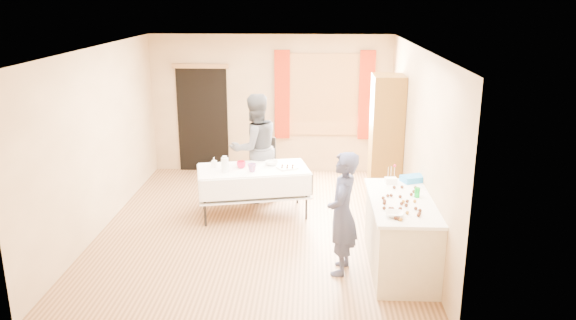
{
  "coord_description": "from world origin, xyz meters",
  "views": [
    {
      "loc": [
        0.78,
        -7.64,
        3.29
      ],
      "look_at": [
        0.45,
        0.0,
        1.03
      ],
      "focal_mm": 35.0,
      "sensor_mm": 36.0,
      "label": 1
    }
  ],
  "objects_px": {
    "girl": "(342,213)",
    "woman": "(255,148)",
    "cabinet": "(386,138)",
    "counter": "(401,235)",
    "party_table": "(254,187)",
    "chair": "(261,178)"
  },
  "relations": [
    {
      "from": "chair",
      "to": "woman",
      "type": "relative_size",
      "value": 0.55
    },
    {
      "from": "party_table",
      "to": "girl",
      "type": "relative_size",
      "value": 1.19
    },
    {
      "from": "counter",
      "to": "party_table",
      "type": "distance_m",
      "value": 2.64
    },
    {
      "from": "chair",
      "to": "counter",
      "type": "bearing_deg",
      "value": -33.14
    },
    {
      "from": "counter",
      "to": "party_table",
      "type": "bearing_deg",
      "value": 139.27
    },
    {
      "from": "party_table",
      "to": "chair",
      "type": "relative_size",
      "value": 1.86
    },
    {
      "from": "cabinet",
      "to": "counter",
      "type": "relative_size",
      "value": 1.26
    },
    {
      "from": "party_table",
      "to": "woman",
      "type": "bearing_deg",
      "value": 80.54
    },
    {
      "from": "counter",
      "to": "party_table",
      "type": "xyz_separation_m",
      "value": [
        -2.0,
        1.72,
        -0.01
      ]
    },
    {
      "from": "counter",
      "to": "chair",
      "type": "relative_size",
      "value": 1.68
    },
    {
      "from": "party_table",
      "to": "girl",
      "type": "xyz_separation_m",
      "value": [
        1.27,
        -1.83,
        0.32
      ]
    },
    {
      "from": "party_table",
      "to": "chair",
      "type": "bearing_deg",
      "value": 75.21
    },
    {
      "from": "counter",
      "to": "party_table",
      "type": "relative_size",
      "value": 0.9
    },
    {
      "from": "chair",
      "to": "girl",
      "type": "xyz_separation_m",
      "value": [
        1.23,
        -2.73,
        0.47
      ]
    },
    {
      "from": "cabinet",
      "to": "girl",
      "type": "relative_size",
      "value": 1.35
    },
    {
      "from": "chair",
      "to": "woman",
      "type": "distance_m",
      "value": 0.65
    },
    {
      "from": "woman",
      "to": "cabinet",
      "type": "bearing_deg",
      "value": 152.14
    },
    {
      "from": "counter",
      "to": "party_table",
      "type": "height_order",
      "value": "counter"
    },
    {
      "from": "cabinet",
      "to": "counter",
      "type": "xyz_separation_m",
      "value": [
        -0.1,
        -2.52,
        -0.58
      ]
    },
    {
      "from": "girl",
      "to": "woman",
      "type": "bearing_deg",
      "value": -141.22
    },
    {
      "from": "woman",
      "to": "chair",
      "type": "bearing_deg",
      "value": -137.34
    },
    {
      "from": "counter",
      "to": "woman",
      "type": "relative_size",
      "value": 0.92
    }
  ]
}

